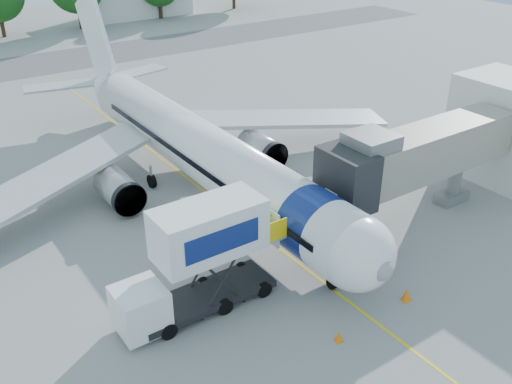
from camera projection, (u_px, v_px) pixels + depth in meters
ground at (231, 212)px, 36.01m from camera, size 160.00×160.00×0.00m
guidance_line at (231, 212)px, 36.01m from camera, size 0.15×70.00×0.01m
taxiway_strip at (38, 64)px, 66.47m from camera, size 120.00×10.00×0.01m
aircraft at (197, 148)px, 37.62m from camera, size 34.17×37.73×11.35m
jet_bridge at (412, 157)px, 32.92m from camera, size 13.90×3.20×6.60m
catering_hiloader at (198, 261)px, 26.48m from camera, size 8.50×2.44×5.50m
safety_cone_a at (407, 294)px, 28.12m from camera, size 0.47×0.47×0.75m
safety_cone_b at (339, 336)px, 25.59m from camera, size 0.38×0.38×0.60m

